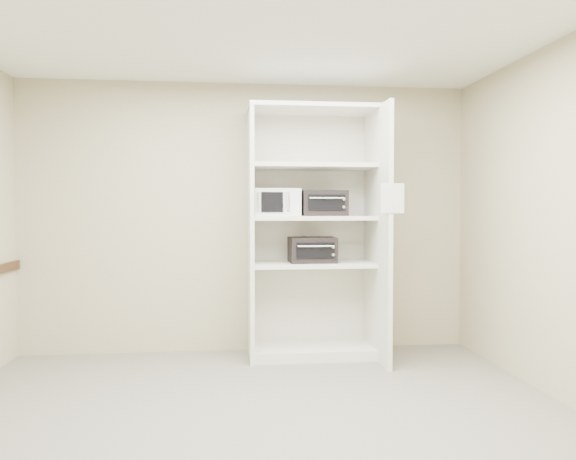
{
  "coord_description": "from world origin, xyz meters",
  "views": [
    {
      "loc": [
        -0.22,
        -3.69,
        1.42
      ],
      "look_at": [
        0.33,
        1.26,
        1.25
      ],
      "focal_mm": 35.0,
      "sensor_mm": 36.0,
      "label": 1
    }
  ],
  "objects": [
    {
      "name": "floor",
      "position": [
        0.0,
        0.0,
        0.0
      ],
      "size": [
        4.5,
        4.0,
        0.01
      ],
      "primitive_type": "cube",
      "color": "slate",
      "rests_on": "ground"
    },
    {
      "name": "ceiling",
      "position": [
        0.0,
        0.0,
        2.7
      ],
      "size": [
        4.5,
        4.0,
        0.01
      ],
      "primitive_type": "cube",
      "color": "white"
    },
    {
      "name": "wall_back",
      "position": [
        0.0,
        2.0,
        1.35
      ],
      "size": [
        4.5,
        0.02,
        2.7
      ],
      "primitive_type": "cube",
      "color": "tan",
      "rests_on": "ground"
    },
    {
      "name": "wall_front",
      "position": [
        0.0,
        -2.0,
        1.35
      ],
      "size": [
        4.5,
        0.02,
        2.7
      ],
      "primitive_type": "cube",
      "color": "tan",
      "rests_on": "ground"
    },
    {
      "name": "shelving_unit",
      "position": [
        0.67,
        1.7,
        1.13
      ],
      "size": [
        1.24,
        0.92,
        2.42
      ],
      "color": "silver",
      "rests_on": "floor"
    },
    {
      "name": "microwave",
      "position": [
        0.27,
        1.74,
        1.5
      ],
      "size": [
        0.45,
        0.34,
        0.26
      ],
      "primitive_type": "cube",
      "rotation": [
        0.0,
        0.0,
        0.01
      ],
      "color": "white",
      "rests_on": "shelving_unit"
    },
    {
      "name": "toaster_oven_upper",
      "position": [
        0.73,
        1.7,
        1.49
      ],
      "size": [
        0.43,
        0.32,
        0.25
      ],
      "primitive_type": "cube",
      "rotation": [
        0.0,
        0.0,
        0.0
      ],
      "color": "black",
      "rests_on": "shelving_unit"
    },
    {
      "name": "toaster_oven_lower",
      "position": [
        0.61,
        1.67,
        1.04
      ],
      "size": [
        0.45,
        0.34,
        0.24
      ],
      "primitive_type": "cube",
      "rotation": [
        0.0,
        0.0,
        0.02
      ],
      "color": "black",
      "rests_on": "shelving_unit"
    },
    {
      "name": "paper_sign",
      "position": [
        1.23,
        1.07,
        1.53
      ],
      "size": [
        0.2,
        0.02,
        0.25
      ],
      "primitive_type": "cube",
      "rotation": [
        0.0,
        0.0,
        -0.09
      ],
      "color": "white",
      "rests_on": "shelving_unit"
    }
  ]
}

